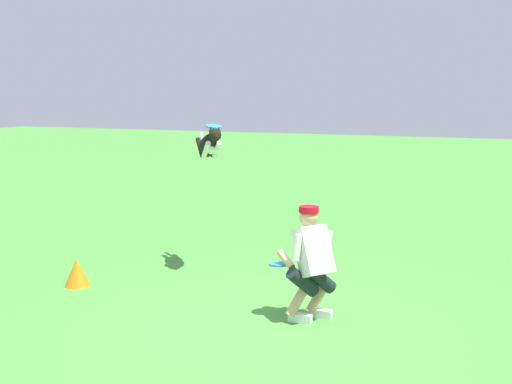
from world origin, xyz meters
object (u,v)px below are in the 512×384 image
dog (209,145)px  frisbee_flying (214,127)px  person (311,260)px  frisbee_held (279,264)px  training_cone (77,272)px

dog → frisbee_flying: frisbee_flying is taller
person → frisbee_held: (0.39, 0.00, -0.09)m
dog → frisbee_flying: size_ratio=3.97×
frisbee_flying → training_cone: 2.66m
dog → frisbee_held: bearing=8.6°
dog → frisbee_flying: bearing=2.2°
frisbee_flying → training_cone: frisbee_flying is taller
dog → frisbee_held: size_ratio=3.92×
person → frisbee_held: 0.40m
dog → frisbee_held: 2.45m
frisbee_flying → frisbee_held: bearing=138.0°
training_cone → frisbee_held: bearing=178.5°
frisbee_held → training_cone: frisbee_held is taller
dog → training_cone: (1.28, 1.38, -1.61)m
frisbee_flying → training_cone: size_ratio=0.60×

